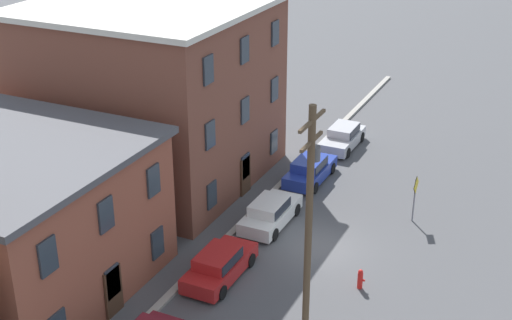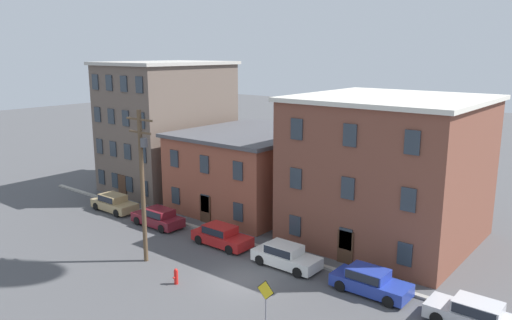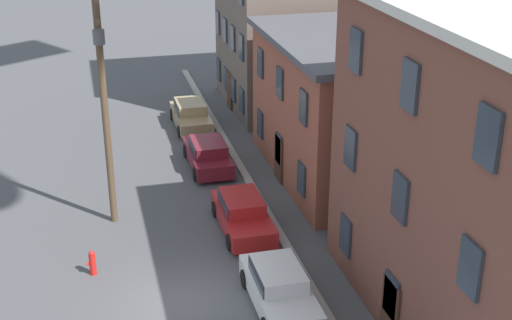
% 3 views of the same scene
% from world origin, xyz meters
% --- Properties ---
extents(ground_plane, '(200.00, 200.00, 0.00)m').
position_xyz_m(ground_plane, '(0.00, 0.00, 0.00)').
color(ground_plane, '#4C4C4F').
extents(kerb_strip, '(56.00, 0.36, 0.16)m').
position_xyz_m(kerb_strip, '(0.00, 4.50, 0.08)').
color(kerb_strip, '#9E998E').
rests_on(kerb_strip, ground_plane).
extents(apartment_far, '(12.22, 12.26, 10.32)m').
position_xyz_m(apartment_far, '(3.65, 11.87, 5.17)').
color(apartment_far, brown).
rests_on(apartment_far, ground_plane).
extents(car_red, '(4.40, 1.92, 1.43)m').
position_xyz_m(car_red, '(-4.61, 3.21, 0.75)').
color(car_red, '#B21E1E').
rests_on(car_red, ground_plane).
extents(car_white, '(4.40, 1.92, 1.43)m').
position_xyz_m(car_white, '(0.93, 3.18, 0.75)').
color(car_white, silver).
rests_on(car_white, ground_plane).
extents(car_blue, '(4.40, 1.92, 1.43)m').
position_xyz_m(car_blue, '(6.70, 3.24, 0.75)').
color(car_blue, '#233899').
rests_on(car_blue, ground_plane).
extents(car_silver, '(4.40, 1.92, 1.43)m').
position_xyz_m(car_silver, '(12.33, 3.16, 0.75)').
color(car_silver, '#B7B7BC').
rests_on(car_silver, ground_plane).
extents(caution_sign, '(1.03, 0.08, 2.62)m').
position_xyz_m(caution_sign, '(4.50, -3.45, 1.76)').
color(caution_sign, slate).
rests_on(caution_sign, ground_plane).
extents(utility_pole, '(2.40, 0.44, 9.86)m').
position_xyz_m(utility_pole, '(-6.59, -1.82, 5.53)').
color(utility_pole, brown).
rests_on(utility_pole, ground_plane).
extents(fire_hydrant, '(0.24, 0.34, 0.96)m').
position_xyz_m(fire_hydrant, '(-2.61, -2.85, 0.48)').
color(fire_hydrant, red).
rests_on(fire_hydrant, ground_plane).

